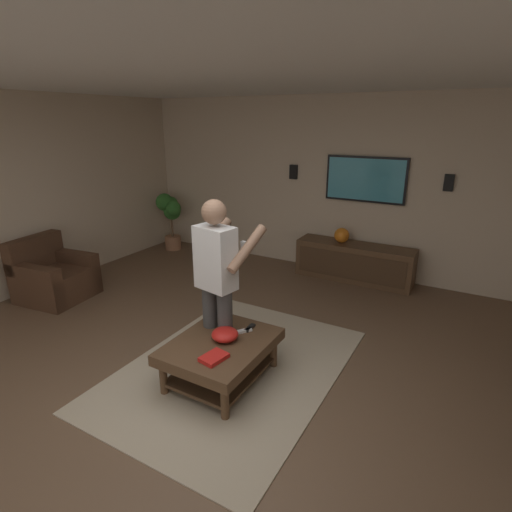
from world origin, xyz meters
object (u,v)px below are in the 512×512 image
at_px(vase_round, 342,235).
at_px(remote_white, 244,331).
at_px(remote_black, 250,328).
at_px(bowl, 225,334).
at_px(coffee_table, 221,351).
at_px(media_console, 354,262).
at_px(tv, 365,179).
at_px(wall_speaker_right, 294,172).
at_px(armchair, 54,278).
at_px(wall_speaker_left, 449,183).
at_px(person_standing, 217,276).
at_px(book, 214,357).
at_px(potted_plant_tall, 170,212).

bearing_deg(vase_round, remote_white, 179.89).
bearing_deg(remote_black, bowl, 160.79).
distance_m(coffee_table, media_console, 3.05).
height_order(tv, wall_speaker_right, tv).
distance_m(armchair, remote_white, 3.08).
height_order(coffee_table, bowl, bowl).
xyz_separation_m(media_console, wall_speaker_left, (0.25, -1.10, 1.22)).
bearing_deg(tv, wall_speaker_right, -90.66).
bearing_deg(coffee_table, remote_white, -21.10).
bearing_deg(vase_round, person_standing, 174.95).
bearing_deg(remote_white, media_console, 30.44).
xyz_separation_m(armchair, vase_round, (2.61, -3.08, 0.38)).
xyz_separation_m(tv, wall_speaker_right, (0.01, 1.14, 0.04)).
bearing_deg(person_standing, book, -139.43).
bearing_deg(coffee_table, wall_speaker_right, 14.14).
bearing_deg(bowl, person_standing, 47.60).
bearing_deg(media_console, potted_plant_tall, -87.24).
xyz_separation_m(tv, book, (-3.54, 0.20, -1.05)).
bearing_deg(armchair, vase_round, 32.86).
bearing_deg(media_console, bowl, -5.70).
distance_m(armchair, vase_round, 4.05).
distance_m(remote_white, vase_round, 2.79).
bearing_deg(bowl, media_console, -5.70).
xyz_separation_m(media_console, book, (-3.30, 0.20, 0.14)).
xyz_separation_m(media_console, tv, (0.24, 0.00, 1.19)).
relative_size(coffee_table, bowl, 4.12).
distance_m(remote_white, wall_speaker_right, 3.35).
height_order(media_console, wall_speaker_left, wall_speaker_left).
relative_size(bowl, remote_white, 1.62).
distance_m(book, vase_round, 3.30).
height_order(potted_plant_tall, book, potted_plant_tall).
bearing_deg(vase_round, wall_speaker_right, 74.26).
height_order(coffee_table, book, book).
bearing_deg(media_console, armchair, -51.50).
distance_m(tv, book, 3.69).
bearing_deg(vase_round, media_console, -87.94).
height_order(remote_black, wall_speaker_right, wall_speaker_right).
relative_size(potted_plant_tall, vase_round, 4.68).
xyz_separation_m(media_console, vase_round, (-0.01, 0.22, 0.39)).
xyz_separation_m(media_console, person_standing, (-2.84, 0.47, 0.66)).
bearing_deg(remote_black, coffee_table, 160.17).
bearing_deg(person_standing, vase_round, 5.47).
bearing_deg(bowl, coffee_table, 156.47).
distance_m(person_standing, book, 0.74).
relative_size(tv, remote_black, 7.71).
distance_m(coffee_table, person_standing, 0.68).
height_order(remote_black, wall_speaker_left, wall_speaker_left).
bearing_deg(vase_round, book, -179.73).
xyz_separation_m(coffee_table, person_standing, (0.19, 0.15, 0.64)).
height_order(media_console, person_standing, person_standing).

